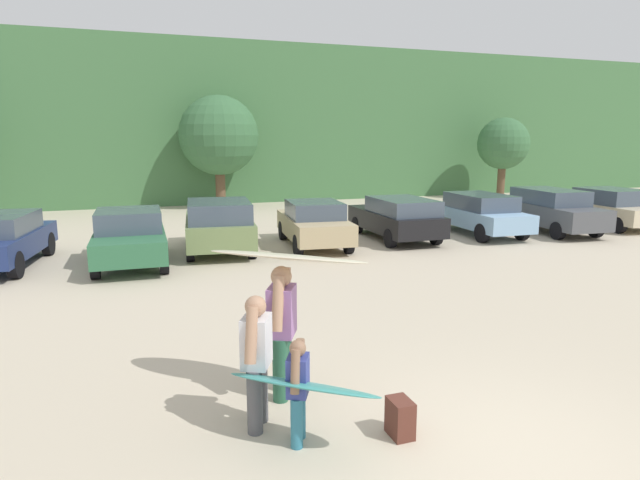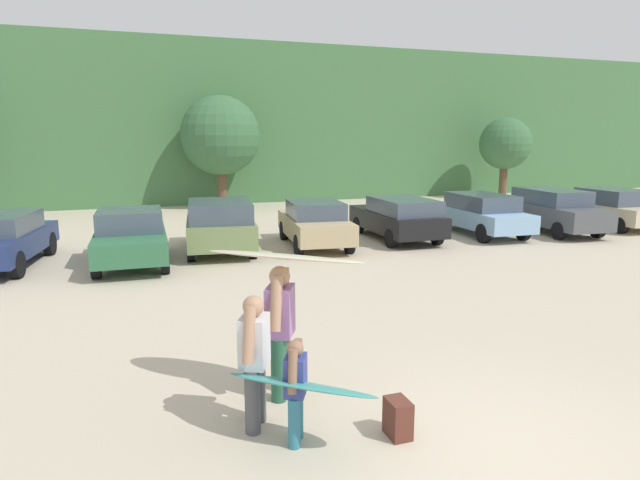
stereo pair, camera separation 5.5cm
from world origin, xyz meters
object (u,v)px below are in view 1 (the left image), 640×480
parked_car_black (397,217)px  person_child (298,386)px  person_companion (257,354)px  parked_car_forest_green (130,236)px  parked_car_olive_green (219,224)px  backpack_dropped (400,418)px  parked_car_dark_gray (549,209)px  surfboard_teal (303,385)px  parked_car_sky_blue (479,213)px  parked_car_champagne (609,207)px  person_adult (282,324)px  parked_car_tan (314,223)px  surfboard_cream (286,257)px

parked_car_black → person_child: 12.89m
person_companion → parked_car_forest_green: bearing=-55.3°
parked_car_olive_green → backpack_dropped: size_ratio=9.42×
parked_car_forest_green → parked_car_dark_gray: (14.69, 0.49, 0.05)m
parked_car_olive_green → parked_car_forest_green: bearing=115.3°
parked_car_olive_green → surfboard_teal: parked_car_olive_green is taller
person_child → backpack_dropped: bearing=-166.4°
parked_car_sky_blue → person_companion: size_ratio=2.68×
parked_car_dark_gray → parked_car_champagne: (3.04, 0.11, -0.05)m
parked_car_sky_blue → person_adult: bearing=136.7°
person_adult → parked_car_dark_gray: bearing=-117.4°
parked_car_champagne → person_companion: 19.25m
parked_car_forest_green → parked_car_black: (8.61, 0.90, -0.00)m
parked_car_black → surfboard_teal: parked_car_black is taller
backpack_dropped → parked_car_black: bearing=62.8°
parked_car_dark_gray → backpack_dropped: (-11.82, -10.76, -0.60)m
parked_car_sky_blue → backpack_dropped: bearing=143.7°
parked_car_tan → person_child: parked_car_tan is taller
parked_car_tan → person_companion: 11.08m
parked_car_olive_green → parked_car_tan: bearing=-86.5°
parked_car_olive_green → person_adult: person_adult is taller
person_child → person_companion: person_companion is taller
parked_car_dark_gray → surfboard_cream: (-12.76, -9.31, 1.09)m
parked_car_forest_green → parked_car_sky_blue: size_ratio=0.94×
parked_car_tan → person_companion: size_ratio=2.58×
parked_car_forest_green → person_child: (1.71, -10.00, -0.09)m
parked_car_champagne → person_companion: bearing=123.7°
parked_car_olive_green → person_companion: bearing=179.7°
backpack_dropped → parked_car_tan: bearing=76.3°
parked_car_black → person_companion: person_companion is taller
parked_car_forest_green → person_companion: size_ratio=2.51×
parked_car_olive_green → person_adult: bearing=-177.8°
parked_car_forest_green → parked_car_olive_green: 2.71m
backpack_dropped → parked_car_olive_green: bearing=91.6°
person_child → backpack_dropped: (1.16, -0.27, -0.47)m
parked_car_sky_blue → surfboard_teal: (-10.12, -10.90, -0.05)m
backpack_dropped → surfboard_teal: bearing=170.7°
parked_car_black → backpack_dropped: 12.56m
surfboard_teal → parked_car_olive_green: bearing=-54.7°
surfboard_cream → parked_car_forest_green: bearing=-38.2°
person_companion → parked_car_sky_blue: bearing=-108.9°
parked_car_dark_gray → surfboard_teal: (-12.94, -10.58, -0.10)m
parked_car_forest_green → person_adult: 9.03m
parked_car_olive_green → person_companion: (-1.21, -10.40, 0.08)m
parked_car_dark_gray → person_adult: bearing=130.8°
parked_car_sky_blue → backpack_dropped: parked_car_sky_blue is taller
parked_car_dark_gray → surfboard_teal: size_ratio=2.79×
person_companion → parked_car_olive_green: bearing=-70.0°
parked_car_sky_blue → person_adult: 13.90m
person_adult → surfboard_cream: 0.90m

